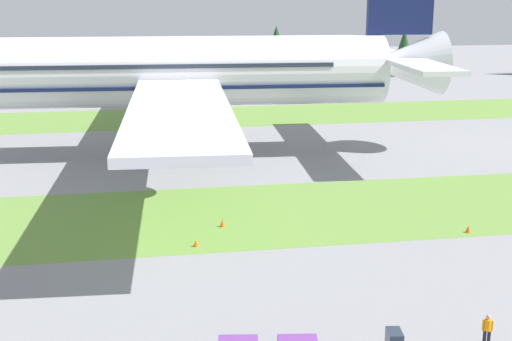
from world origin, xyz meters
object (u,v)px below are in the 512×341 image
at_px(ground_crew_marshaller, 487,329).
at_px(taxiway_marker_1, 223,223).
at_px(taxiway_marker_2, 196,243).
at_px(airliner, 163,71).
at_px(taxiway_marker_0, 468,229).

height_order(ground_crew_marshaller, taxiway_marker_1, ground_crew_marshaller).
relative_size(taxiway_marker_1, taxiway_marker_2, 1.23).
relative_size(airliner, ground_crew_marshaller, 44.55).
xyz_separation_m(taxiway_marker_1, taxiway_marker_2, (-2.43, -3.99, -0.06)).
bearing_deg(airliner, taxiway_marker_1, -169.31).
bearing_deg(airliner, taxiway_marker_0, -140.90).
bearing_deg(taxiway_marker_2, ground_crew_marshaller, -51.41).
xyz_separation_m(ground_crew_marshaller, taxiway_marker_0, (7.14, 16.53, -0.66)).
xyz_separation_m(airliner, taxiway_marker_2, (0.79, -29.59, -9.07)).
distance_m(airliner, ground_crew_marshaller, 49.59).
height_order(taxiway_marker_0, taxiway_marker_2, taxiway_marker_0).
relative_size(taxiway_marker_0, taxiway_marker_1, 0.90).
distance_m(ground_crew_marshaller, taxiway_marker_0, 18.02).
height_order(taxiway_marker_1, taxiway_marker_2, taxiway_marker_1).
bearing_deg(ground_crew_marshaller, airliner, 126.72).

